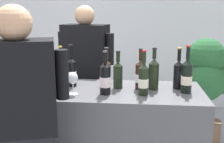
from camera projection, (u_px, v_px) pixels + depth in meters
wall_back at (115, 23)px, 4.71m from camera, size 8.00×0.10×2.80m
wine_bottle_0 at (61, 70)px, 2.38m from camera, size 0.08×0.08×0.33m
wine_bottle_1 at (107, 71)px, 2.39m from camera, size 0.07×0.07×0.32m
wine_bottle_2 at (187, 76)px, 2.16m from camera, size 0.08×0.08×0.37m
wine_bottle_3 at (178, 74)px, 2.27m from camera, size 0.08×0.08×0.33m
wine_bottle_4 at (143, 79)px, 2.10m from camera, size 0.08×0.08×0.34m
wine_bottle_5 at (118, 74)px, 2.29m from camera, size 0.08×0.08×0.30m
wine_bottle_6 at (140, 75)px, 2.26m from camera, size 0.08×0.08×0.33m
wine_bottle_7 at (105, 79)px, 2.12m from camera, size 0.08×0.08×0.33m
wine_bottle_8 at (52, 73)px, 2.31m from camera, size 0.07×0.07×0.33m
wine_bottle_9 at (72, 72)px, 2.34m from camera, size 0.08×0.08×0.35m
wine_bottle_10 at (154, 73)px, 2.25m from camera, size 0.08×0.08×0.33m
wine_glass at (73, 79)px, 2.11m from camera, size 0.08×0.08×0.17m
ice_bucket at (19, 75)px, 2.27m from camera, size 0.22×0.22×0.22m
person_server at (86, 89)px, 3.00m from camera, size 0.60×0.34×1.67m
potted_shrub at (208, 79)px, 3.37m from camera, size 0.57×0.56×1.30m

